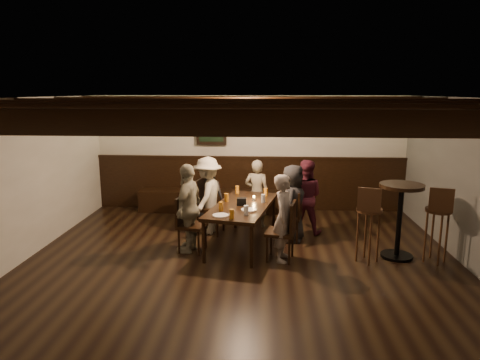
# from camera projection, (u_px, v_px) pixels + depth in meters

# --- Properties ---
(room) EXTENTS (7.00, 7.00, 7.00)m
(room) POSITION_uv_depth(u_px,v_px,m) (232.00, 170.00, 7.81)
(room) COLOR black
(room) RESTS_ON ground
(dining_table) EXTENTS (1.18, 1.97, 0.69)m
(dining_table) POSITION_uv_depth(u_px,v_px,m) (242.00, 208.00, 6.92)
(dining_table) COLOR black
(dining_table) RESTS_ON floor
(chair_left_near) EXTENTS (0.52, 0.52, 0.97)m
(chair_left_near) POSITION_uv_depth(u_px,v_px,m) (210.00, 217.00, 7.60)
(chair_left_near) COLOR black
(chair_left_near) RESTS_ON floor
(chair_left_far) EXTENTS (0.47, 0.47, 0.88)m
(chair_left_far) POSITION_uv_depth(u_px,v_px,m) (191.00, 234.00, 6.75)
(chair_left_far) COLOR black
(chair_left_far) RESTS_ON floor
(chair_right_near) EXTENTS (0.46, 0.46, 0.86)m
(chair_right_near) POSITION_uv_depth(u_px,v_px,m) (290.00, 225.00, 7.24)
(chair_right_near) COLOR black
(chair_right_near) RESTS_ON floor
(chair_right_far) EXTENTS (0.48, 0.48, 0.90)m
(chair_right_far) POSITION_uv_depth(u_px,v_px,m) (281.00, 242.00, 6.39)
(chair_right_far) COLOR black
(chair_right_far) RESTS_ON floor
(person_bench_left) EXTENTS (0.65, 0.49, 1.20)m
(person_bench_left) POSITION_uv_depth(u_px,v_px,m) (208.00, 194.00, 8.01)
(person_bench_left) COLOR #232325
(person_bench_left) RESTS_ON floor
(person_bench_centre) EXTENTS (0.51, 0.39, 1.27)m
(person_bench_centre) POSITION_uv_depth(u_px,v_px,m) (257.00, 193.00, 7.91)
(person_bench_centre) COLOR gray
(person_bench_centre) RESTS_ON floor
(person_bench_right) EXTENTS (0.73, 0.62, 1.32)m
(person_bench_right) POSITION_uv_depth(u_px,v_px,m) (305.00, 197.00, 7.54)
(person_bench_right) COLOR maroon
(person_bench_right) RESTS_ON floor
(person_left_near) EXTENTS (0.68, 0.97, 1.37)m
(person_left_near) POSITION_uv_depth(u_px,v_px,m) (208.00, 195.00, 7.52)
(person_left_near) COLOR #B5AF99
(person_left_near) RESTS_ON floor
(person_left_far) EXTENTS (0.50, 0.87, 1.40)m
(person_left_far) POSITION_uv_depth(u_px,v_px,m) (189.00, 208.00, 6.67)
(person_left_far) COLOR #9D977D
(person_left_far) RESTS_ON floor
(person_right_near) EXTENTS (0.53, 0.71, 1.30)m
(person_right_near) POSITION_uv_depth(u_px,v_px,m) (293.00, 203.00, 7.15)
(person_right_near) COLOR black
(person_right_near) RESTS_ON floor
(person_right_far) EXTENTS (0.40, 0.53, 1.31)m
(person_right_far) POSITION_uv_depth(u_px,v_px,m) (284.00, 218.00, 6.30)
(person_right_far) COLOR gray
(person_right_far) RESTS_ON floor
(pint_a) EXTENTS (0.07, 0.07, 0.14)m
(pint_a) POSITION_uv_depth(u_px,v_px,m) (237.00, 190.00, 7.63)
(pint_a) COLOR #BF7219
(pint_a) RESTS_ON dining_table
(pint_b) EXTENTS (0.07, 0.07, 0.14)m
(pint_b) POSITION_uv_depth(u_px,v_px,m) (266.00, 192.00, 7.44)
(pint_b) COLOR #BF7219
(pint_b) RESTS_ON dining_table
(pint_c) EXTENTS (0.07, 0.07, 0.14)m
(pint_c) POSITION_uv_depth(u_px,v_px,m) (226.00, 198.00, 7.06)
(pint_c) COLOR #BF7219
(pint_c) RESTS_ON dining_table
(pint_d) EXTENTS (0.07, 0.07, 0.14)m
(pint_d) POSITION_uv_depth(u_px,v_px,m) (263.00, 198.00, 7.01)
(pint_d) COLOR silver
(pint_d) RESTS_ON dining_table
(pint_e) EXTENTS (0.07, 0.07, 0.14)m
(pint_e) POSITION_uv_depth(u_px,v_px,m) (221.00, 206.00, 6.52)
(pint_e) COLOR #BF7219
(pint_e) RESTS_ON dining_table
(pint_f) EXTENTS (0.07, 0.07, 0.14)m
(pint_f) POSITION_uv_depth(u_px,v_px,m) (246.00, 210.00, 6.32)
(pint_f) COLOR silver
(pint_f) RESTS_ON dining_table
(pint_g) EXTENTS (0.07, 0.07, 0.14)m
(pint_g) POSITION_uv_depth(u_px,v_px,m) (232.00, 214.00, 6.12)
(pint_g) COLOR #BF7219
(pint_g) RESTS_ON dining_table
(plate_near) EXTENTS (0.24, 0.24, 0.01)m
(plate_near) POSITION_uv_depth(u_px,v_px,m) (221.00, 215.00, 6.28)
(plate_near) COLOR white
(plate_near) RESTS_ON dining_table
(plate_far) EXTENTS (0.24, 0.24, 0.01)m
(plate_far) POSITION_uv_depth(u_px,v_px,m) (249.00, 210.00, 6.58)
(plate_far) COLOR white
(plate_far) RESTS_ON dining_table
(condiment_caddy) EXTENTS (0.15, 0.10, 0.12)m
(condiment_caddy) POSITION_uv_depth(u_px,v_px,m) (242.00, 202.00, 6.85)
(condiment_caddy) COLOR black
(condiment_caddy) RESTS_ON dining_table
(candle) EXTENTS (0.05, 0.05, 0.05)m
(candle) POSITION_uv_depth(u_px,v_px,m) (254.00, 199.00, 7.16)
(candle) COLOR beige
(candle) RESTS_ON dining_table
(high_top_table) EXTENTS (0.64, 0.64, 1.14)m
(high_top_table) POSITION_uv_depth(u_px,v_px,m) (400.00, 210.00, 6.38)
(high_top_table) COLOR black
(high_top_table) RESTS_ON floor
(bar_stool_left) EXTENTS (0.39, 0.41, 1.16)m
(bar_stool_left) POSITION_uv_depth(u_px,v_px,m) (368.00, 234.00, 6.28)
(bar_stool_left) COLOR #331B10
(bar_stool_left) RESTS_ON floor
(bar_stool_right) EXTENTS (0.39, 0.41, 1.16)m
(bar_stool_right) POSITION_uv_depth(u_px,v_px,m) (436.00, 234.00, 6.27)
(bar_stool_right) COLOR #331B10
(bar_stool_right) RESTS_ON floor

